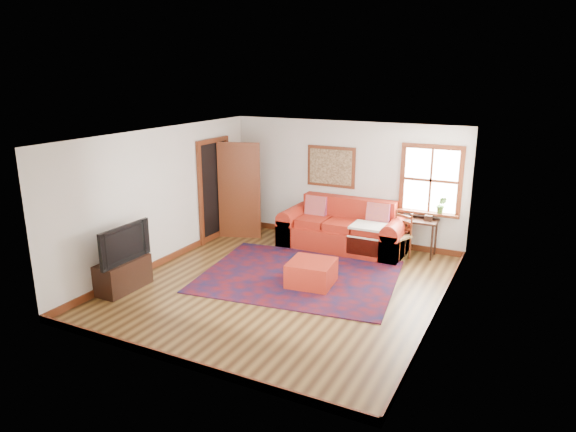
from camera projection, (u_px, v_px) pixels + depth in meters
The scene contains 13 objects.
ground at pixel (284, 285), 8.58m from camera, with size 5.50×5.50×0.00m, color #3F2610.
room_envelope at pixel (284, 189), 8.14m from camera, with size 5.04×5.54×2.52m.
window at pixel (432, 188), 9.78m from camera, with size 1.18×0.20×1.38m.
doorway at pixel (230, 189), 10.78m from camera, with size 0.89×1.08×2.14m.
framed_artwork at pixel (331, 167), 10.62m from camera, with size 1.05×0.07×0.85m.
persian_rug at pixel (299, 276), 8.95m from camera, with size 3.29×2.63×0.02m, color #550C10.
red_leather_sofa at pixel (344, 232), 10.36m from camera, with size 2.51×1.04×0.98m.
red_ottoman at pixel (311, 273), 8.56m from camera, with size 0.73×0.73×0.41m, color #A92615.
side_table at pixel (421, 226), 9.82m from camera, with size 0.60×0.45×0.72m.
ladder_back_chair at pixel (399, 234), 9.73m from camera, with size 0.54×0.53×0.90m.
media_cabinet at pixel (123, 275), 8.36m from camera, with size 0.42×0.92×0.51m, color black.
television at pixel (120, 243), 8.18m from camera, with size 1.06×0.14×0.61m, color black.
candle_hurricane at pixel (142, 248), 8.61m from camera, with size 0.12×0.12×0.18m.
Camera 1 is at (3.63, -7.06, 3.44)m, focal length 32.00 mm.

